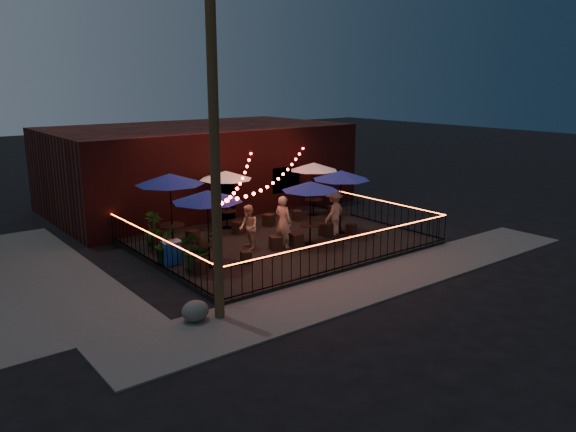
% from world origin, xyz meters
% --- Properties ---
extents(ground, '(110.00, 110.00, 0.00)m').
position_xyz_m(ground, '(0.00, 0.00, 0.00)').
color(ground, black).
rests_on(ground, ground).
extents(patio, '(10.00, 8.00, 0.15)m').
position_xyz_m(patio, '(0.00, 2.00, 0.07)').
color(patio, black).
rests_on(patio, ground).
extents(sidewalk, '(18.00, 2.50, 0.05)m').
position_xyz_m(sidewalk, '(0.00, -3.25, 0.03)').
color(sidewalk, '#494644').
rests_on(sidewalk, ground).
extents(brick_building, '(14.00, 8.00, 4.00)m').
position_xyz_m(brick_building, '(1.00, 9.99, 2.00)').
color(brick_building, '#36100E').
rests_on(brick_building, ground).
extents(utility_pole, '(0.26, 0.26, 8.00)m').
position_xyz_m(utility_pole, '(-5.40, -2.60, 4.00)').
color(utility_pole, '#3C2D18').
rests_on(utility_pole, ground).
extents(fence_front, '(10.00, 0.04, 1.04)m').
position_xyz_m(fence_front, '(0.00, -2.00, 0.66)').
color(fence_front, black).
rests_on(fence_front, patio).
extents(fence_left, '(0.04, 8.00, 1.04)m').
position_xyz_m(fence_left, '(-5.00, 2.00, 0.66)').
color(fence_left, black).
rests_on(fence_left, patio).
extents(fence_right, '(0.04, 8.00, 1.04)m').
position_xyz_m(fence_right, '(5.00, 2.00, 0.66)').
color(fence_right, black).
rests_on(fence_right, patio).
extents(festoon_lights, '(10.02, 8.72, 1.32)m').
position_xyz_m(festoon_lights, '(-1.01, 1.70, 2.52)').
color(festoon_lights, '#FF2220').
rests_on(festoon_lights, ground).
extents(cafe_table_0, '(2.50, 2.50, 2.57)m').
position_xyz_m(cafe_table_0, '(-3.64, 0.97, 2.50)').
color(cafe_table_0, black).
rests_on(cafe_table_0, patio).
extents(cafe_table_1, '(3.13, 3.13, 2.76)m').
position_xyz_m(cafe_table_1, '(-3.60, 3.71, 2.67)').
color(cafe_table_1, black).
rests_on(cafe_table_1, patio).
extents(cafe_table_2, '(2.29, 2.29, 2.40)m').
position_xyz_m(cafe_table_2, '(0.70, 0.92, 2.34)').
color(cafe_table_2, black).
rests_on(cafe_table_2, patio).
extents(cafe_table_3, '(2.79, 2.79, 2.42)m').
position_xyz_m(cafe_table_3, '(-0.57, 4.80, 2.36)').
color(cafe_table_3, black).
rests_on(cafe_table_3, patio).
extents(cafe_table_4, '(2.75, 2.75, 2.55)m').
position_xyz_m(cafe_table_4, '(2.70, 1.39, 2.48)').
color(cafe_table_4, black).
rests_on(cafe_table_4, patio).
extents(cafe_table_5, '(2.72, 2.72, 2.42)m').
position_xyz_m(cafe_table_5, '(3.80, 4.36, 2.36)').
color(cafe_table_5, black).
rests_on(cafe_table_5, patio).
extents(bistro_chair_0, '(0.50, 0.50, 0.47)m').
position_xyz_m(bistro_chair_0, '(-4.25, 0.52, 0.39)').
color(bistro_chair_0, black).
rests_on(bistro_chair_0, patio).
extents(bistro_chair_1, '(0.44, 0.44, 0.41)m').
position_xyz_m(bistro_chair_1, '(-2.49, 0.49, 0.35)').
color(bistro_chair_1, black).
rests_on(bistro_chair_1, patio).
extents(bistro_chair_2, '(0.38, 0.38, 0.42)m').
position_xyz_m(bistro_chair_2, '(-4.15, 3.85, 0.36)').
color(bistro_chair_2, black).
rests_on(bistro_chair_2, patio).
extents(bistro_chair_3, '(0.52, 0.52, 0.48)m').
position_xyz_m(bistro_chair_3, '(-2.75, 3.73, 0.39)').
color(bistro_chair_3, black).
rests_on(bistro_chair_3, patio).
extents(bistro_chair_4, '(0.50, 0.50, 0.48)m').
position_xyz_m(bistro_chair_4, '(-0.76, 1.13, 0.39)').
color(bistro_chair_4, black).
rests_on(bistro_chair_4, patio).
extents(bistro_chair_5, '(0.50, 0.50, 0.50)m').
position_xyz_m(bistro_chair_5, '(0.04, 0.90, 0.40)').
color(bistro_chair_5, black).
rests_on(bistro_chair_5, patio).
extents(bistro_chair_6, '(0.50, 0.50, 0.49)m').
position_xyz_m(bistro_chair_6, '(-0.64, 3.78, 0.40)').
color(bistro_chair_6, black).
rests_on(bistro_chair_6, patio).
extents(bistro_chair_7, '(0.55, 0.55, 0.50)m').
position_xyz_m(bistro_chair_7, '(1.03, 4.03, 0.40)').
color(bistro_chair_7, black).
rests_on(bistro_chair_7, patio).
extents(bistro_chair_8, '(0.49, 0.49, 0.51)m').
position_xyz_m(bistro_chair_8, '(1.90, 1.36, 0.40)').
color(bistro_chair_8, black).
rests_on(bistro_chair_8, patio).
extents(bistro_chair_9, '(0.40, 0.40, 0.40)m').
position_xyz_m(bistro_chair_9, '(2.90, 0.95, 0.35)').
color(bistro_chair_9, black).
rests_on(bistro_chair_9, patio).
extents(bistro_chair_10, '(0.48, 0.48, 0.44)m').
position_xyz_m(bistro_chair_10, '(2.57, 4.03, 0.37)').
color(bistro_chair_10, black).
rests_on(bistro_chair_10, patio).
extents(bistro_chair_11, '(0.46, 0.46, 0.42)m').
position_xyz_m(bistro_chair_11, '(4.50, 3.85, 0.36)').
color(bistro_chair_11, black).
rests_on(bistro_chair_11, patio).
extents(patron_a, '(0.62, 0.80, 1.94)m').
position_xyz_m(patron_a, '(-0.38, 1.17, 1.12)').
color(patron_a, tan).
rests_on(patron_a, patio).
extents(patron_b, '(0.81, 0.93, 1.63)m').
position_xyz_m(patron_b, '(-1.50, 1.79, 0.97)').
color(patron_b, '#D7B28F').
rests_on(patron_b, patio).
extents(patron_c, '(1.32, 0.99, 1.82)m').
position_xyz_m(patron_c, '(2.29, 1.33, 1.06)').
color(patron_c, tan).
rests_on(patron_c, patio).
extents(potted_shrub_a, '(1.43, 1.27, 1.46)m').
position_xyz_m(potted_shrub_a, '(-4.07, 0.95, 0.88)').
color(potted_shrub_a, '#163B0B').
rests_on(potted_shrub_a, patio).
extents(potted_shrub_b, '(0.82, 0.70, 1.33)m').
position_xyz_m(potted_shrub_b, '(-4.60, 2.22, 0.82)').
color(potted_shrub_b, '#183C0F').
rests_on(potted_shrub_b, patio).
extents(potted_shrub_c, '(0.85, 0.85, 1.23)m').
position_xyz_m(potted_shrub_c, '(-4.00, 4.44, 0.77)').
color(potted_shrub_c, '#1E3D14').
rests_on(potted_shrub_c, patio).
extents(cooler, '(0.62, 0.46, 0.79)m').
position_xyz_m(cooler, '(-4.50, 1.94, 0.55)').
color(cooler, '#1D48B3').
rests_on(cooler, patio).
extents(boulder, '(0.92, 0.83, 0.63)m').
position_xyz_m(boulder, '(-6.03, -2.42, 0.32)').
color(boulder, '#494844').
rests_on(boulder, ground).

